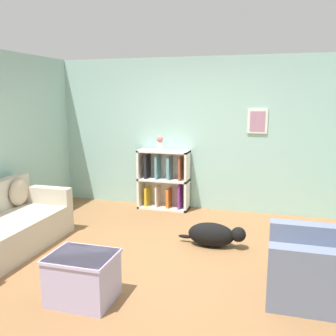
{
  "coord_description": "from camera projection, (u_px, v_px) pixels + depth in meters",
  "views": [
    {
      "loc": [
        1.3,
        -4.08,
        1.95
      ],
      "look_at": [
        0.0,
        0.4,
        1.05
      ],
      "focal_mm": 40.0,
      "sensor_mm": 36.0,
      "label": 1
    }
  ],
  "objects": [
    {
      "name": "recliner_chair",
      "position": [
        331.0,
        267.0,
        3.61
      ],
      "size": [
        1.04,
        0.88,
        0.96
      ],
      "color": "slate",
      "rests_on": "ground_plane"
    },
    {
      "name": "coffee_table",
      "position": [
        83.0,
        276.0,
        3.59
      ],
      "size": [
        0.62,
        0.51,
        0.47
      ],
      "color": "#ADA3CC",
      "rests_on": "ground_plane"
    },
    {
      "name": "bookshelf",
      "position": [
        164.0,
        180.0,
        6.54
      ],
      "size": [
        0.88,
        0.34,
        1.04
      ],
      "color": "silver",
      "rests_on": "ground_plane"
    },
    {
      "name": "wall_back",
      "position": [
        198.0,
        134.0,
        6.45
      ],
      "size": [
        5.6,
        0.13,
        2.6
      ],
      "color": "#93BCB2",
      "rests_on": "ground_plane"
    },
    {
      "name": "dog",
      "position": [
        214.0,
        235.0,
        4.9
      ],
      "size": [
        0.91,
        0.29,
        0.32
      ],
      "color": "black",
      "rests_on": "ground_plane"
    },
    {
      "name": "ground_plane",
      "position": [
        159.0,
        258.0,
        4.57
      ],
      "size": [
        14.0,
        14.0,
        0.0
      ],
      "primitive_type": "plane",
      "color": "brown"
    },
    {
      "name": "vase",
      "position": [
        160.0,
        142.0,
        6.41
      ],
      "size": [
        0.11,
        0.11,
        0.24
      ],
      "color": "silver",
      "rests_on": "bookshelf"
    }
  ]
}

